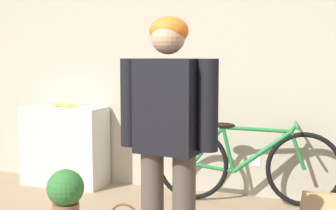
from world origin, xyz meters
The scene contains 6 objects.
wall_back centered at (0.00, 2.74, 1.30)m, with size 8.00×0.07×2.60m.
side_shelf centered at (-1.38, 2.50, 0.40)m, with size 0.84×0.39×0.80m.
person centered at (0.28, 0.97, 0.92)m, with size 0.61×0.26×1.56m.
bicycle centered at (0.50, 2.48, 0.36)m, with size 1.65×0.46×0.74m.
banana centered at (-1.34, 2.48, 0.83)m, with size 0.30×0.09×0.04m.
potted_plant centered at (-0.71, 1.42, 0.26)m, with size 0.29×0.29×0.46m.
Camera 1 is at (1.19, -1.62, 1.33)m, focal length 50.00 mm.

